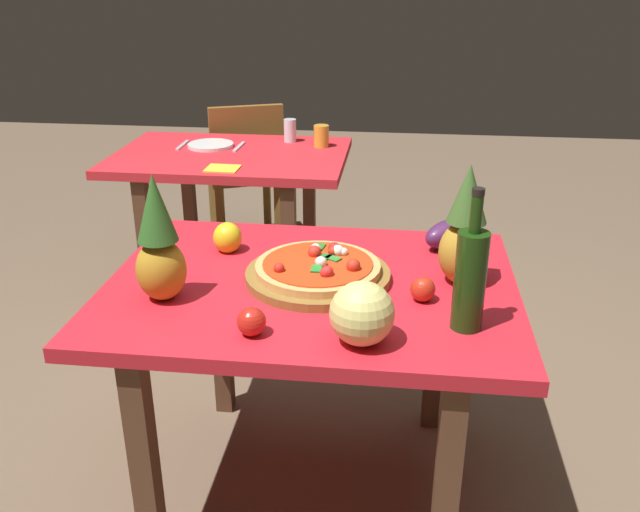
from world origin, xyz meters
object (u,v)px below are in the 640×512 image
eggplant (451,233)px  knife_utensil (239,147)px  napkin_folded (223,168)px  drinking_glass_juice (321,136)px  pizza (319,266)px  pineapple_right (465,232)px  wine_bottle (470,277)px  tomato_beside_pepper (251,322)px  dinner_plate (211,145)px  dining_chair (245,168)px  background_table (232,175)px  melon (362,314)px  tomato_near_board (423,289)px  fork_utensil (183,145)px  drinking_glass_water (290,130)px  pineapple_left (159,245)px  bell_pepper (228,238)px  pizza_board (318,275)px  display_table (311,311)px

eggplant → knife_utensil: (-0.94, 1.14, -0.04)m
napkin_folded → drinking_glass_juice: bearing=49.4°
pizza → pineapple_right: (0.39, 0.03, 0.11)m
wine_bottle → napkin_folded: wine_bottle is taller
tomato_beside_pepper → dinner_plate: size_ratio=0.32×
dining_chair → wine_bottle: wine_bottle is taller
background_table → melon: melon is taller
pizza → tomato_near_board: size_ratio=5.31×
eggplant → tomato_near_board: (-0.09, -0.38, -0.01)m
fork_utensil → eggplant: bearing=-43.8°
drinking_glass_juice → drinking_glass_water: (-0.17, 0.08, 0.00)m
pineapple_left → knife_utensil: pineapple_left is taller
dinner_plate → melon: bearing=-64.3°
pizza → wine_bottle: 0.46m
tomato_near_board → fork_utensil: size_ratio=0.37×
background_table → melon: (0.72, -1.65, 0.18)m
tomato_beside_pepper → pineapple_left: bearing=149.4°
melon → drinking_glass_water: bearing=104.1°
background_table → eggplant: size_ratio=5.39×
pineapple_right → tomato_beside_pepper: 0.63m
bell_pepper → drinking_glass_juice: (0.13, 1.32, 0.01)m
background_table → fork_utensil: fork_utensil is taller
tomato_beside_pepper → tomato_near_board: 0.47m
background_table → dining_chair: dining_chair is taller
fork_utensil → pineapple_right: bearing=-49.2°
eggplant → drinking_glass_juice: drinking_glass_juice is taller
pizza → fork_utensil: pizza is taller
knife_utensil → bell_pepper: bearing=-76.4°
pineapple_right → dining_chair: bearing=119.0°
pizza_board → knife_utensil: bearing=111.5°
pineapple_left → drinking_glass_water: (0.05, 1.73, -0.10)m
background_table → eggplant: bearing=-47.2°
drinking_glass_water → fork_utensil: bearing=-163.7°
background_table → pizza: 1.45m
background_table → tomato_near_board: bearing=-58.6°
fork_utensil → melon: bearing=-61.5°
background_table → dining_chair: (-0.08, 0.61, -0.14)m
dining_chair → tomato_near_board: dining_chair is taller
display_table → tomato_beside_pepper: tomato_beside_pepper is taller
pizza_board → napkin_folded: pizza_board is taller
dinner_plate → tomato_near_board: bearing=-56.9°
background_table → drinking_glass_juice: drinking_glass_juice is taller
background_table → pineapple_right: (0.97, -1.29, 0.26)m
drinking_glass_juice → dinner_plate: bearing=-173.0°
tomato_near_board → drinking_glass_juice: (-0.46, 1.58, 0.02)m
pizza → drinking_glass_juice: size_ratio=3.36×
background_table → pizza_board: 1.45m
drinking_glass_water → napkin_folded: size_ratio=0.80×
display_table → fork_utensil: bearing=119.8°
display_table → dining_chair: (-0.64, 1.94, -0.15)m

